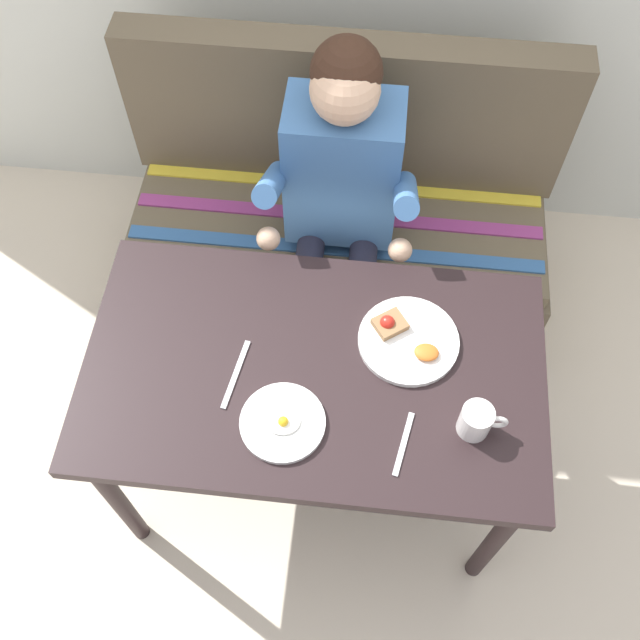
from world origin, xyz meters
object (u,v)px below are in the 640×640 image
(person, at_px, (340,192))
(fork, at_px, (403,444))
(couch, at_px, (338,230))
(plate_breakfast, at_px, (407,339))
(plate_eggs, at_px, (283,422))
(knife, at_px, (236,374))
(table, at_px, (314,381))
(coffee_mug, at_px, (477,420))

(person, relative_size, fork, 7.13)
(person, xyz_separation_m, fork, (0.23, -0.78, -0.01))
(couch, height_order, plate_breakfast, couch)
(plate_eggs, xyz_separation_m, fork, (0.30, -0.02, -0.01))
(plate_breakfast, bearing_deg, couch, 109.58)
(fork, bearing_deg, plate_eggs, -172.77)
(person, xyz_separation_m, knife, (-0.21, -0.63, -0.01))
(fork, bearing_deg, knife, 173.19)
(table, distance_m, plate_breakfast, 0.27)
(couch, distance_m, person, 0.45)
(couch, relative_size, knife, 7.20)
(coffee_mug, bearing_deg, table, 163.04)
(couch, height_order, coffee_mug, couch)
(coffee_mug, bearing_deg, couch, 114.77)
(fork, height_order, knife, same)
(coffee_mug, bearing_deg, fork, -160.34)
(plate_eggs, xyz_separation_m, coffee_mug, (0.47, 0.04, 0.04))
(plate_eggs, bearing_deg, knife, 138.57)
(person, relative_size, plate_breakfast, 4.55)
(person, height_order, plate_eggs, person)
(couch, relative_size, coffee_mug, 12.20)
(plate_eggs, bearing_deg, coffee_mug, 4.76)
(person, distance_m, plate_eggs, 0.76)
(fork, xyz_separation_m, knife, (-0.44, 0.14, 0.00))
(table, height_order, plate_breakfast, plate_breakfast)
(plate_breakfast, bearing_deg, fork, -88.75)
(couch, xyz_separation_m, plate_eggs, (-0.06, -0.93, 0.41))
(knife, bearing_deg, plate_eggs, -32.28)
(couch, height_order, knife, couch)
(couch, xyz_separation_m, fork, (0.24, -0.95, 0.40))
(couch, relative_size, plate_breakfast, 5.40)
(coffee_mug, height_order, knife, coffee_mug)
(table, distance_m, plate_eggs, 0.20)
(person, height_order, plate_breakfast, person)
(table, distance_m, coffee_mug, 0.45)
(table, height_order, coffee_mug, coffee_mug)
(person, height_order, fork, person)
(couch, height_order, person, person)
(coffee_mug, distance_m, fork, 0.19)
(plate_eggs, distance_m, coffee_mug, 0.47)
(person, relative_size, plate_eggs, 5.67)
(couch, bearing_deg, fork, -75.75)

